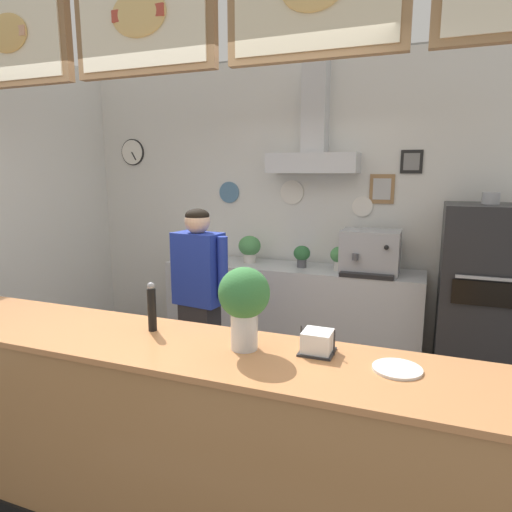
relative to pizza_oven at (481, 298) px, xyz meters
The scene contains 14 objects.
ground_plane 2.77m from the pizza_oven, 136.02° to the right, with size 5.98×5.98×0.00m, color #3F3A38.
back_wall_assembly 2.10m from the pizza_oven, 168.33° to the left, with size 4.99×2.80×3.08m.
service_counter 3.05m from the pizza_oven, 128.90° to the right, with size 4.01×0.62×1.05m.
back_prep_counter 1.83m from the pizza_oven, behind, with size 2.66×0.58×0.93m.
pizza_oven is the anchor object (origin of this frame).
shop_worker 2.43m from the pizza_oven, 151.86° to the right, with size 0.53×0.27×1.62m.
espresso_machine 1.04m from the pizza_oven, behind, with size 0.55×0.46×0.42m.
potted_thyme 1.31m from the pizza_oven, behind, with size 0.18×0.18×0.24m.
potted_sage 2.28m from the pizza_oven, behind, with size 0.24×0.24×0.29m.
potted_oregano 1.69m from the pizza_oven, behind, with size 0.17×0.17×0.22m.
condiment_plate 2.37m from the pizza_oven, 103.68° to the right, with size 0.21×0.21×0.01m.
basil_vase 2.67m from the pizza_oven, 118.79° to the right, with size 0.25×0.25×0.40m.
pepper_grinder 2.92m from the pizza_oven, 129.04° to the right, with size 0.05×0.05×0.27m.
napkin_holder 2.43m from the pizza_oven, 112.55° to the right, with size 0.17×0.16×0.12m.
Camera 1 is at (1.43, -2.36, 1.89)m, focal length 31.44 mm.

